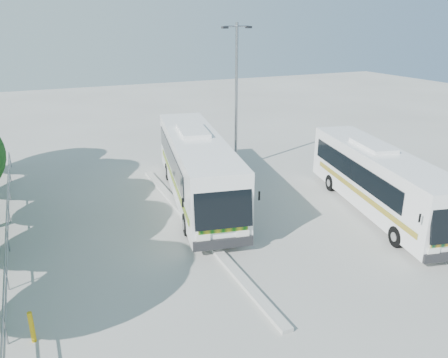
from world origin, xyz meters
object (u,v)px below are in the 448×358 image
coach_main (197,166)px  lamppost (236,91)px  bollard (32,327)px  coach_adjacent (379,179)px

coach_main → lamppost: bearing=54.8°
lamppost → bollard: bearing=-148.8°
coach_adjacent → bollard: coach_adjacent is taller
coach_adjacent → bollard: bearing=-155.6°
coach_main → lamppost: lamppost is taller
coach_adjacent → lamppost: bearing=123.6°
coach_main → bollard: bearing=-124.4°
coach_adjacent → bollard: size_ratio=11.04×
coach_main → bollard: coach_main is taller
coach_main → coach_adjacent: size_ratio=1.12×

